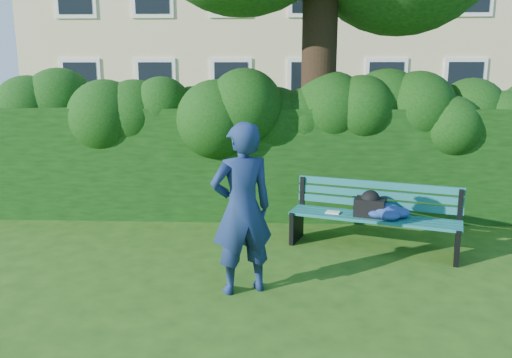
{
  "coord_description": "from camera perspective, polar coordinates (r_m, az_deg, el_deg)",
  "views": [
    {
      "loc": [
        0.29,
        -5.91,
        2.33
      ],
      "look_at": [
        0.0,
        0.6,
        0.95
      ],
      "focal_mm": 35.0,
      "sensor_mm": 36.0,
      "label": 1
    }
  ],
  "objects": [
    {
      "name": "park_bench",
      "position": [
        6.86,
        13.58,
        -3.81
      ],
      "size": [
        2.27,
        1.26,
        0.89
      ],
      "rotation": [
        0.0,
        0.0,
        -0.34
      ],
      "color": "#105253",
      "rests_on": "ground"
    },
    {
      "name": "ground",
      "position": [
        6.36,
        -0.25,
        -9.54
      ],
      "size": [
        80.0,
        80.0,
        0.0
      ],
      "primitive_type": "plane",
      "color": "#254B13",
      "rests_on": "ground"
    },
    {
      "name": "hedge",
      "position": [
        8.24,
        0.5,
        1.97
      ],
      "size": [
        10.0,
        1.0,
        1.8
      ],
      "color": "black",
      "rests_on": "ground"
    },
    {
      "name": "man_reading",
      "position": [
        5.29,
        -1.62,
        -3.45
      ],
      "size": [
        0.79,
        0.67,
        1.85
      ],
      "primitive_type": "imported",
      "rotation": [
        0.0,
        0.0,
        3.53
      ],
      "color": "navy",
      "rests_on": "ground"
    }
  ]
}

